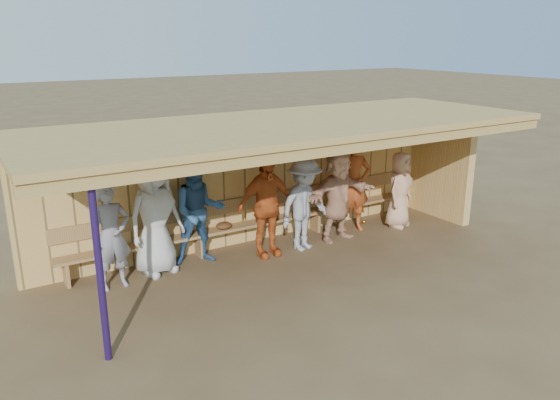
# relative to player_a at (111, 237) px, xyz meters

# --- Properties ---
(ground) EXTENTS (90.00, 90.00, 0.00)m
(ground) POSITION_rel_player_a_xyz_m (2.95, -0.60, -0.86)
(ground) COLOR brown
(ground) RESTS_ON ground
(player_a) EXTENTS (0.66, 0.46, 1.72)m
(player_a) POSITION_rel_player_a_xyz_m (0.00, 0.00, 0.00)
(player_a) COLOR gray
(player_a) RESTS_ON ground
(player_b) EXTENTS (1.11, 0.86, 2.00)m
(player_b) POSITION_rel_player_a_xyz_m (0.79, 0.20, 0.14)
(player_b) COLOR silver
(player_b) RESTS_ON ground
(player_c) EXTENTS (1.05, 0.90, 1.89)m
(player_c) POSITION_rel_player_a_xyz_m (1.58, 0.21, 0.08)
(player_c) COLOR #305785
(player_c) RESTS_ON ground
(player_d) EXTENTS (1.11, 0.47, 1.89)m
(player_d) POSITION_rel_player_a_xyz_m (2.73, -0.13, 0.09)
(player_d) COLOR #C95720
(player_d) RESTS_ON ground
(player_e) EXTENTS (1.24, 0.88, 1.74)m
(player_e) POSITION_rel_player_a_xyz_m (3.49, -0.22, 0.01)
(player_e) COLOR #999BA1
(player_e) RESTS_ON ground
(player_f) EXTENTS (1.71, 0.68, 1.79)m
(player_f) POSITION_rel_player_a_xyz_m (4.33, -0.14, 0.04)
(player_f) COLOR tan
(player_f) RESTS_ON ground
(player_g) EXTENTS (0.81, 0.64, 1.94)m
(player_g) POSITION_rel_player_a_xyz_m (4.93, 0.12, 0.11)
(player_g) COLOR #B24A1C
(player_g) RESTS_ON ground
(player_h) EXTENTS (0.91, 0.77, 1.59)m
(player_h) POSITION_rel_player_a_xyz_m (5.90, -0.20, -0.06)
(player_h) COLOR tan
(player_h) RESTS_ON ground
(dugout_structure) EXTENTS (8.80, 3.20, 2.50)m
(dugout_structure) POSITION_rel_player_a_xyz_m (3.34, 0.09, 0.84)
(dugout_structure) COLOR tan
(dugout_structure) RESTS_ON ground
(bench) EXTENTS (7.60, 0.34, 0.93)m
(bench) POSITION_rel_player_a_xyz_m (2.95, 0.52, -0.33)
(bench) COLOR #A77B47
(bench) RESTS_ON ground
(dugout_equipment) EXTENTS (5.84, 0.62, 0.80)m
(dugout_equipment) POSITION_rel_player_a_xyz_m (2.14, 0.39, -0.37)
(dugout_equipment) COLOR #C38B16
(dugout_equipment) RESTS_ON ground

